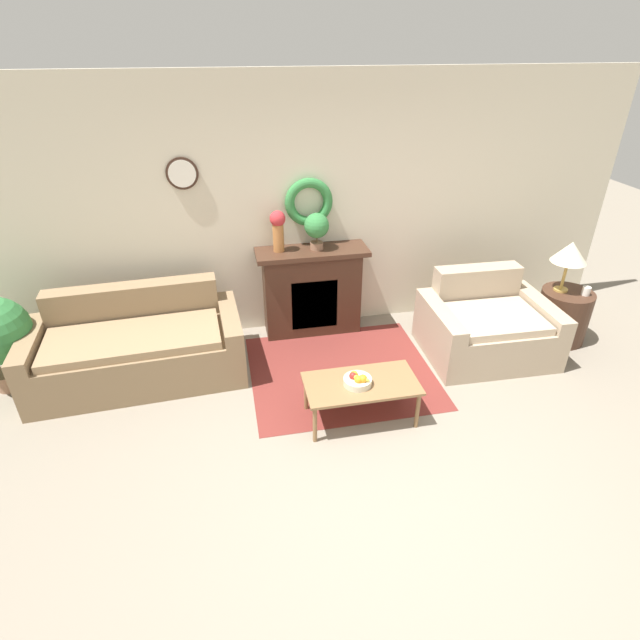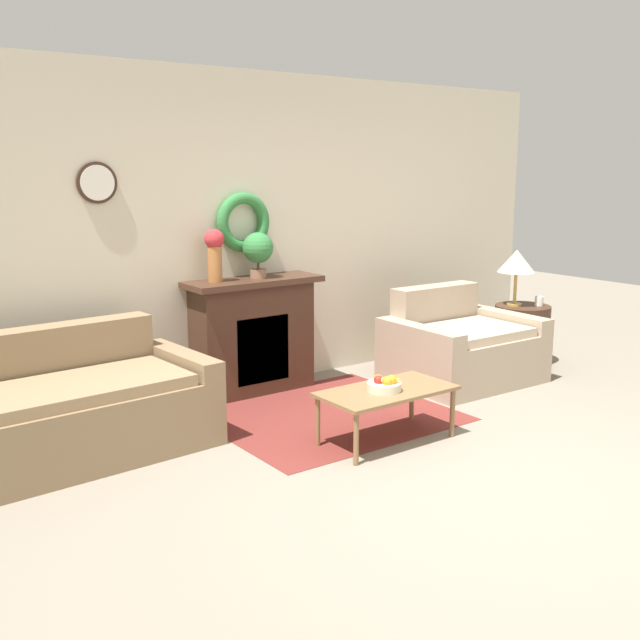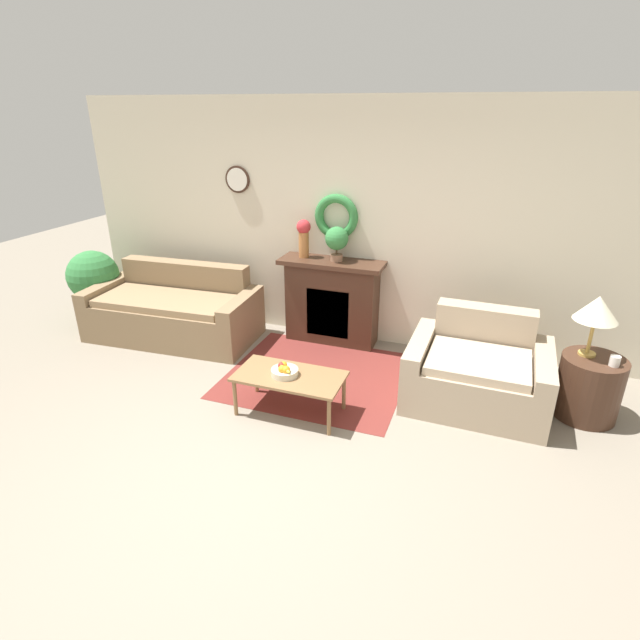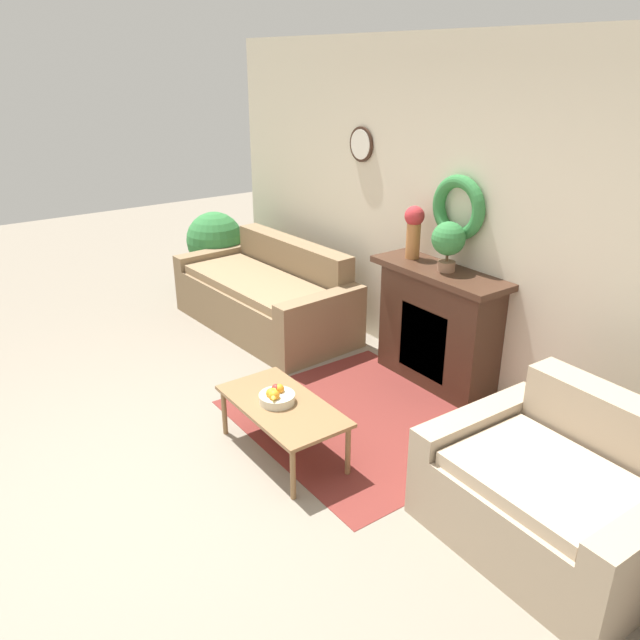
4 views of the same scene
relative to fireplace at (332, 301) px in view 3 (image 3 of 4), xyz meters
The scene contains 14 objects.
ground_plane 2.61m from the fireplace, 86.67° to the right, with size 16.00×16.00×0.00m, color gray.
floor_rug 1.01m from the fireplace, 81.39° to the right, with size 1.80×1.60×0.01m.
wall_back 0.89m from the fireplace, 55.24° to the left, with size 6.80×0.16×2.70m.
fireplace is the anchor object (origin of this frame).
couch_left 1.90m from the fireplace, 164.11° to the right, with size 2.03×1.05×0.84m.
loveseat_right 1.89m from the fireplace, 25.22° to the right, with size 1.28×1.01×0.83m.
coffee_table 1.59m from the fireplace, 85.23° to the right, with size 0.97×0.50×0.38m.
fruit_bowl 1.60m from the fireplace, 86.71° to the right, with size 0.24×0.24×0.12m.
side_table_by_loveseat 2.76m from the fireplace, 15.30° to the right, with size 0.54×0.54×0.57m.
table_lamp 2.72m from the fireplace, 14.57° to the right, with size 0.36×0.36×0.55m.
mug 2.89m from the fireplace, 16.47° to the right, with size 0.08×0.08×0.09m.
vase_on_mantel_left 0.82m from the fireplace, behind, with size 0.16×0.16×0.43m.
potted_plant_on_mantel 0.73m from the fireplace, 14.95° to the right, with size 0.26×0.26×0.38m.
potted_plant_floor_by_couch 3.06m from the fireplace, behind, with size 0.63×0.63×0.93m.
Camera 3 is at (1.55, -2.57, 2.59)m, focal length 28.00 mm.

